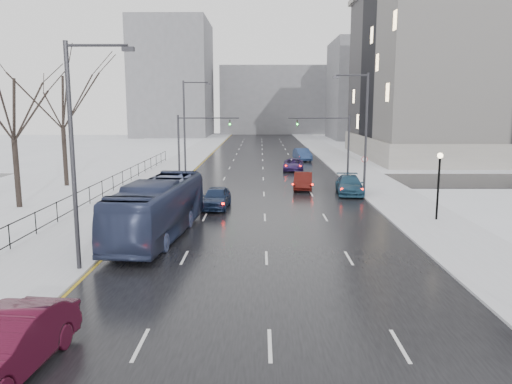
{
  "coord_description": "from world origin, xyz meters",
  "views": [
    {
      "loc": [
        -0.3,
        -1.33,
        7.29
      ],
      "look_at": [
        -0.55,
        26.62,
        2.5
      ],
      "focal_mm": 35.0,
      "sensor_mm": 36.0,
      "label": 1
    }
  ],
  "objects_px": {
    "lamppost_r_mid": "(439,176)",
    "sedan_right_cross": "(293,165)",
    "sedan_right_far": "(349,185)",
    "sedan_left_near": "(6,345)",
    "tree_park_e": "(67,187)",
    "tree_park_d": "(20,208)",
    "streetlight_r_mid": "(363,127)",
    "bus": "(158,208)",
    "mast_signal_right": "(338,139)",
    "sedan_right_near": "(303,181)",
    "sedan_center_near": "(216,197)",
    "sedan_right_distant": "(302,154)",
    "streetlight_l_near": "(77,146)",
    "streetlight_l_far": "(186,123)",
    "mast_signal_left": "(189,139)",
    "no_uturn_sign": "(364,162)"
  },
  "relations": [
    {
      "from": "lamppost_r_mid",
      "to": "sedan_right_cross",
      "type": "distance_m",
      "value": 26.96
    },
    {
      "from": "sedan_right_far",
      "to": "sedan_left_near",
      "type": "bearing_deg",
      "value": -111.71
    },
    {
      "from": "tree_park_e",
      "to": "lamppost_r_mid",
      "type": "relative_size",
      "value": 3.15
    },
    {
      "from": "tree_park_d",
      "to": "streetlight_r_mid",
      "type": "distance_m",
      "value": 27.24
    },
    {
      "from": "bus",
      "to": "tree_park_e",
      "type": "bearing_deg",
      "value": 129.43
    },
    {
      "from": "bus",
      "to": "sedan_right_far",
      "type": "relative_size",
      "value": 2.2
    },
    {
      "from": "mast_signal_right",
      "to": "sedan_right_near",
      "type": "bearing_deg",
      "value": -125.09
    },
    {
      "from": "sedan_center_near",
      "to": "sedan_right_distant",
      "type": "relative_size",
      "value": 0.9
    },
    {
      "from": "streetlight_r_mid",
      "to": "mast_signal_right",
      "type": "bearing_deg",
      "value": 96.0
    },
    {
      "from": "streetlight_l_near",
      "to": "lamppost_r_mid",
      "type": "xyz_separation_m",
      "value": [
        19.17,
        10.0,
        -2.67
      ]
    },
    {
      "from": "streetlight_l_far",
      "to": "sedan_right_near",
      "type": "relative_size",
      "value": 2.21
    },
    {
      "from": "mast_signal_left",
      "to": "no_uturn_sign",
      "type": "xyz_separation_m",
      "value": [
        16.53,
        -4.0,
        -1.81
      ]
    },
    {
      "from": "tree_park_d",
      "to": "sedan_right_distant",
      "type": "relative_size",
      "value": 2.48
    },
    {
      "from": "bus",
      "to": "mast_signal_right",
      "type": "bearing_deg",
      "value": 63.93
    },
    {
      "from": "streetlight_r_mid",
      "to": "bus",
      "type": "distance_m",
      "value": 20.3
    },
    {
      "from": "sedan_right_distant",
      "to": "lamppost_r_mid",
      "type": "bearing_deg",
      "value": -89.19
    },
    {
      "from": "mast_signal_left",
      "to": "sedan_right_distant",
      "type": "relative_size",
      "value": 1.29
    },
    {
      "from": "mast_signal_right",
      "to": "sedan_right_near",
      "type": "relative_size",
      "value": 1.43
    },
    {
      "from": "lamppost_r_mid",
      "to": "mast_signal_right",
      "type": "relative_size",
      "value": 0.66
    },
    {
      "from": "tree_park_d",
      "to": "streetlight_r_mid",
      "type": "height_order",
      "value": "streetlight_r_mid"
    },
    {
      "from": "sedan_right_cross",
      "to": "sedan_right_distant",
      "type": "relative_size",
      "value": 0.97
    },
    {
      "from": "sedan_right_distant",
      "to": "streetlight_l_near",
      "type": "bearing_deg",
      "value": -114.16
    },
    {
      "from": "no_uturn_sign",
      "to": "sedan_right_far",
      "type": "xyz_separation_m",
      "value": [
        -2.0,
        -3.86,
        -1.5
      ]
    },
    {
      "from": "tree_park_e",
      "to": "bus",
      "type": "distance_m",
      "value": 21.73
    },
    {
      "from": "tree_park_d",
      "to": "mast_signal_left",
      "type": "relative_size",
      "value": 1.92
    },
    {
      "from": "streetlight_l_far",
      "to": "no_uturn_sign",
      "type": "height_order",
      "value": "streetlight_l_far"
    },
    {
      "from": "streetlight_l_near",
      "to": "mast_signal_left",
      "type": "relative_size",
      "value": 1.54
    },
    {
      "from": "streetlight_l_far",
      "to": "sedan_right_near",
      "type": "xyz_separation_m",
      "value": [
        11.67,
        -9.45,
        -4.83
      ]
    },
    {
      "from": "tree_park_e",
      "to": "mast_signal_left",
      "type": "bearing_deg",
      "value": 20.19
    },
    {
      "from": "streetlight_r_mid",
      "to": "mast_signal_right",
      "type": "relative_size",
      "value": 1.54
    },
    {
      "from": "tree_park_e",
      "to": "sedan_center_near",
      "type": "xyz_separation_m",
      "value": [
        14.7,
        -9.93,
        0.82
      ]
    },
    {
      "from": "tree_park_e",
      "to": "sedan_right_distant",
      "type": "relative_size",
      "value": 2.68
    },
    {
      "from": "lamppost_r_mid",
      "to": "sedan_right_cross",
      "type": "height_order",
      "value": "lamppost_r_mid"
    },
    {
      "from": "mast_signal_left",
      "to": "lamppost_r_mid",
      "type": "bearing_deg",
      "value": -44.48
    },
    {
      "from": "streetlight_l_near",
      "to": "sedan_right_near",
      "type": "xyz_separation_m",
      "value": [
        11.67,
        22.55,
        -4.83
      ]
    },
    {
      "from": "tree_park_e",
      "to": "tree_park_d",
      "type": "bearing_deg",
      "value": -87.71
    },
    {
      "from": "no_uturn_sign",
      "to": "sedan_right_near",
      "type": "distance_m",
      "value": 6.07
    },
    {
      "from": "streetlight_l_near",
      "to": "bus",
      "type": "bearing_deg",
      "value": 70.75
    },
    {
      "from": "tree_park_d",
      "to": "lamppost_r_mid",
      "type": "xyz_separation_m",
      "value": [
        28.8,
        -4.0,
        2.94
      ]
    },
    {
      "from": "sedan_right_near",
      "to": "streetlight_r_mid",
      "type": "bearing_deg",
      "value": -22.81
    },
    {
      "from": "bus",
      "to": "sedan_right_near",
      "type": "distance_m",
      "value": 19.07
    },
    {
      "from": "no_uturn_sign",
      "to": "sedan_center_near",
      "type": "xyz_separation_m",
      "value": [
        -12.7,
        -9.93,
        -1.48
      ]
    },
    {
      "from": "streetlight_l_near",
      "to": "sedan_right_near",
      "type": "bearing_deg",
      "value": 62.65
    },
    {
      "from": "no_uturn_sign",
      "to": "sedan_left_near",
      "type": "relative_size",
      "value": 0.52
    },
    {
      "from": "tree_park_d",
      "to": "sedan_right_cross",
      "type": "relative_size",
      "value": 2.55
    },
    {
      "from": "streetlight_r_mid",
      "to": "sedan_right_near",
      "type": "height_order",
      "value": "streetlight_r_mid"
    },
    {
      "from": "mast_signal_left",
      "to": "sedan_left_near",
      "type": "relative_size",
      "value": 1.25
    },
    {
      "from": "streetlight_r_mid",
      "to": "sedan_right_far",
      "type": "height_order",
      "value": "streetlight_r_mid"
    },
    {
      "from": "streetlight_l_far",
      "to": "sedan_right_distant",
      "type": "bearing_deg",
      "value": 46.94
    },
    {
      "from": "tree_park_e",
      "to": "sedan_right_cross",
      "type": "height_order",
      "value": "tree_park_e"
    }
  ]
}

